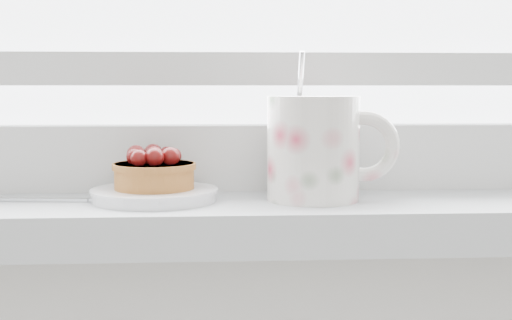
{
  "coord_description": "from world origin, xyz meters",
  "views": [
    {
      "loc": [
        -0.02,
        1.19,
        1.05
      ],
      "look_at": [
        0.02,
        1.88,
        0.98
      ],
      "focal_mm": 50.0,
      "sensor_mm": 36.0,
      "label": 1
    }
  ],
  "objects": [
    {
      "name": "raspberry_tart",
      "position": [
        -0.08,
        1.89,
        0.97
      ],
      "size": [
        0.08,
        0.08,
        0.04
      ],
      "color": "brown",
      "rests_on": "saucer"
    },
    {
      "name": "saucer",
      "position": [
        -0.08,
        1.89,
        0.95
      ],
      "size": [
        0.12,
        0.12,
        0.01
      ],
      "primitive_type": "cylinder",
      "color": "white",
      "rests_on": "windowsill"
    },
    {
      "name": "floral_mug",
      "position": [
        0.08,
        1.88,
        0.99
      ],
      "size": [
        0.13,
        0.1,
        0.15
      ],
      "color": "silver",
      "rests_on": "windowsill"
    },
    {
      "name": "fork",
      "position": [
        -0.15,
        1.89,
        0.94
      ],
      "size": [
        0.19,
        0.04,
        0.0
      ],
      "color": "silver",
      "rests_on": "windowsill"
    }
  ]
}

